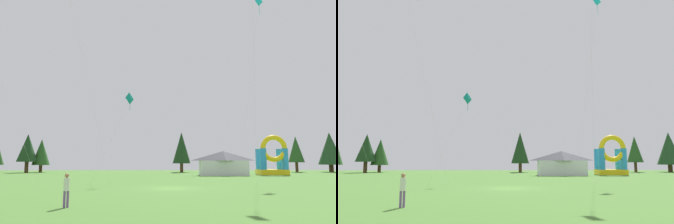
{
  "view_description": "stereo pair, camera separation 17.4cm",
  "coord_description": "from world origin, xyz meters",
  "views": [
    {
      "loc": [
        -1.32,
        -30.48,
        2.43
      ],
      "look_at": [
        0.0,
        10.99,
        8.58
      ],
      "focal_mm": 35.46,
      "sensor_mm": 36.0,
      "label": 1
    },
    {
      "loc": [
        -1.15,
        -30.49,
        2.43
      ],
      "look_at": [
        0.0,
        10.99,
        8.58
      ],
      "focal_mm": 35.46,
      "sensor_mm": 36.0,
      "label": 2
    }
  ],
  "objects": [
    {
      "name": "ground_plane",
      "position": [
        0.0,
        0.0,
        0.0
      ],
      "size": [
        120.0,
        120.0,
        0.0
      ],
      "primitive_type": "plane",
      "color": "#47752D"
    },
    {
      "name": "kite_teal_diamond",
      "position": [
        -4.42,
        6.55,
        9.36
      ],
      "size": [
        4.55,
        0.91,
        9.92
      ],
      "color": "#0C7F7A",
      "rests_on": "ground_plane"
    },
    {
      "name": "kite_cyan_diamond",
      "position": [
        13.65,
        15.24,
        25.51
      ],
      "size": [
        4.01,
        2.14,
        26.35
      ],
      "color": "#19B7CC",
      "rests_on": "ground_plane"
    },
    {
      "name": "person_left_edge",
      "position": [
        -6.14,
        -12.34,
        1.06
      ],
      "size": [
        0.37,
        0.37,
        1.79
      ],
      "rotation": [
        0.0,
        0.0,
        3.39
      ],
      "color": "#724C8C",
      "rests_on": "ground_plane"
    },
    {
      "name": "inflatable_yellow_castle",
      "position": [
        19.32,
        28.84,
        2.7
      ],
      "size": [
        4.98,
        3.87,
        7.03
      ],
      "color": "yellow",
      "rests_on": "ground_plane"
    },
    {
      "name": "festival_tent",
      "position": [
        9.94,
        26.45,
        2.06
      ],
      "size": [
        7.95,
        3.8,
        4.12
      ],
      "color": "silver",
      "rests_on": "ground_plane"
    },
    {
      "name": "tree_row_2",
      "position": [
        -29.04,
        41.51,
        5.19
      ],
      "size": [
        4.26,
        4.26,
        8.18
      ],
      "color": "#4C331E",
      "rests_on": "ground_plane"
    },
    {
      "name": "tree_row_3",
      "position": [
        -26.72,
        43.37,
        4.36
      ],
      "size": [
        3.8,
        3.8,
        7.2
      ],
      "color": "#4C331E",
      "rests_on": "ground_plane"
    },
    {
      "name": "tree_row_4",
      "position": [
        4.0,
        42.9,
        5.31
      ],
      "size": [
        3.94,
        3.94,
        8.77
      ],
      "color": "#4C331E",
      "rests_on": "ground_plane"
    },
    {
      "name": "tree_row_5",
      "position": [
        29.9,
        43.67,
        5.02
      ],
      "size": [
        3.51,
        3.51,
        7.98
      ],
      "color": "#4C331E",
      "rests_on": "ground_plane"
    },
    {
      "name": "tree_row_6",
      "position": [
        37.59,
        43.38,
        5.23
      ],
      "size": [
        5.35,
        5.35,
        8.88
      ],
      "color": "#4C331E",
      "rests_on": "ground_plane"
    }
  ]
}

